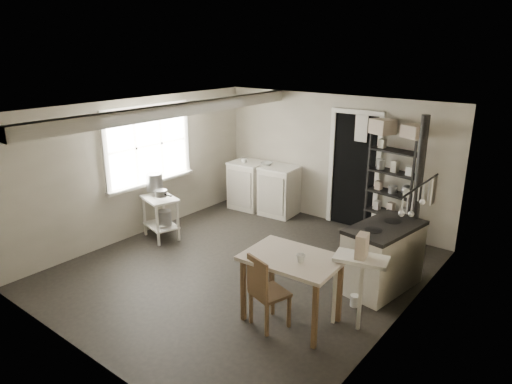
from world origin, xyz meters
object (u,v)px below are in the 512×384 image
Objects in this scene: stockpot at (154,182)px; work_table at (291,292)px; flour_sack at (384,236)px; stove at (383,257)px; shelf_rack at (393,185)px; base_cabinets at (263,188)px; chair at (270,288)px; prep_table at (161,215)px.

work_table is (3.23, -0.72, -0.56)m from stockpot.
stockpot is 0.65× the size of flour_sack.
flour_sack is at bearing 28.28° from stockpot.
work_table is (-0.51, -1.39, -0.06)m from stove.
base_cabinets is at bearing -166.67° from shelf_rack.
stockpot reaches higher than chair.
shelf_rack is 1.73m from stove.
base_cabinets is 3.35m from stove.
work_table is 0.29m from chair.
stockpot reaches higher than flour_sack.
chair is 2.02× the size of flour_sack.
shelf_rack is at bearing 102.95° from flour_sack.
base_cabinets is 1.31× the size of work_table.
flour_sack is (2.61, -0.30, -0.22)m from base_cabinets.
prep_table is at bearing -149.90° from flour_sack.
chair reaches higher than base_cabinets.
base_cabinets is at bearing 132.23° from work_table.
flour_sack is at bearing -67.45° from shelf_rack.
prep_table reaches higher than flour_sack.
prep_table is 3.06m from chair.
stockpot is 3.90m from shelf_rack.
flour_sack is at bearing 102.80° from chair.
prep_table is 2.47× the size of stockpot.
shelf_rack is 3.96× the size of flour_sack.
stockpot is 0.20× the size of base_cabinets.
chair is at bearing -17.12° from prep_table.
base_cabinets is at bearing 173.52° from flour_sack.
work_table is (2.53, -2.79, -0.08)m from base_cabinets.
chair is (2.39, -3.02, 0.02)m from base_cabinets.
prep_table is 0.56m from stockpot.
stockpot is 2.24m from base_cabinets.
base_cabinets is 2.55m from shelf_rack.
shelf_rack reaches higher than stockpot.
stove is at bearing -29.78° from base_cabinets.
chair reaches higher than stove.
shelf_rack is 1.56× the size of stove.
shelf_rack is at bearing 34.96° from stockpot.
shelf_rack reaches higher than flour_sack.
flour_sack is (0.11, -0.46, -0.71)m from shelf_rack.
shelf_rack is (2.50, 0.16, 0.49)m from base_cabinets.
base_cabinets is at bearing 164.23° from stove.
stockpot is 0.27× the size of work_table.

